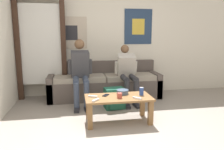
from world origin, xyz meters
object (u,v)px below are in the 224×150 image
(coffee_table, at_px, (118,102))
(person_seated_teen, at_px, (127,71))
(drink_can_blue, at_px, (141,91))
(game_controller_near_right, at_px, (137,98))
(couch, at_px, (105,85))
(backpack, at_px, (115,99))
(ceramic_bowl, at_px, (123,92))
(cell_phone, at_px, (106,95))
(person_seated_adult, at_px, (80,70))
(pillar_candle, at_px, (120,96))
(game_controller_near_left, at_px, (93,96))
(game_controller_far_center, at_px, (96,100))

(coffee_table, relative_size, person_seated_teen, 0.90)
(drink_can_blue, relative_size, game_controller_near_right, 0.93)
(couch, distance_m, backpack, 0.77)
(couch, distance_m, ceramic_bowl, 1.27)
(drink_can_blue, bearing_deg, cell_phone, 172.87)
(backpack, xyz_separation_m, ceramic_bowl, (0.04, -0.49, 0.26))
(person_seated_adult, relative_size, ceramic_bowl, 6.50)
(pillar_candle, distance_m, game_controller_near_right, 0.26)
(ceramic_bowl, xyz_separation_m, game_controller_near_left, (-0.48, -0.09, -0.03))
(ceramic_bowl, relative_size, game_controller_far_center, 1.47)
(drink_can_blue, bearing_deg, person_seated_adult, 132.40)
(game_controller_far_center, bearing_deg, couch, 77.55)
(pillar_candle, bearing_deg, game_controller_far_center, -167.15)
(ceramic_bowl, distance_m, game_controller_far_center, 0.55)
(backpack, relative_size, ceramic_bowl, 1.99)
(ceramic_bowl, xyz_separation_m, drink_can_blue, (0.28, -0.11, 0.02))
(coffee_table, height_order, ceramic_bowl, ceramic_bowl)
(person_seated_teen, bearing_deg, pillar_candle, -109.25)
(game_controller_far_center, bearing_deg, cell_phone, 54.33)
(person_seated_adult, height_order, ceramic_bowl, person_seated_adult)
(person_seated_teen, relative_size, drink_can_blue, 9.09)
(ceramic_bowl, bearing_deg, cell_phone, -171.40)
(couch, xyz_separation_m, backpack, (0.08, -0.76, -0.09))
(person_seated_teen, distance_m, drink_can_blue, 1.03)
(coffee_table, distance_m, backpack, 0.64)
(person_seated_teen, xyz_separation_m, cell_phone, (-0.57, -0.95, -0.21))
(coffee_table, height_order, game_controller_far_center, game_controller_far_center)
(drink_can_blue, xyz_separation_m, game_controller_far_center, (-0.74, -0.18, -0.05))
(drink_can_blue, bearing_deg, backpack, 117.86)
(pillar_candle, bearing_deg, game_controller_near_right, -18.61)
(game_controller_near_left, height_order, game_controller_near_right, same)
(person_seated_adult, height_order, backpack, person_seated_adult)
(ceramic_bowl, bearing_deg, game_controller_far_center, -147.23)
(couch, distance_m, person_seated_teen, 0.64)
(backpack, bearing_deg, pillar_candle, -94.40)
(person_seated_teen, height_order, ceramic_bowl, person_seated_teen)
(game_controller_near_left, height_order, cell_phone, game_controller_near_left)
(person_seated_teen, height_order, backpack, person_seated_teen)
(person_seated_adult, height_order, drink_can_blue, person_seated_adult)
(game_controller_far_center, xyz_separation_m, cell_phone, (0.18, 0.25, -0.01))
(coffee_table, bearing_deg, person_seated_adult, 117.83)
(ceramic_bowl, distance_m, pillar_candle, 0.23)
(couch, distance_m, pillar_candle, 1.47)
(game_controller_near_left, height_order, game_controller_far_center, same)
(couch, bearing_deg, game_controller_far_center, -102.45)
(person_seated_adult, bearing_deg, couch, 35.14)
(ceramic_bowl, xyz_separation_m, game_controller_far_center, (-0.46, -0.30, -0.03))
(person_seated_teen, distance_m, pillar_candle, 1.19)
(person_seated_teen, xyz_separation_m, backpack, (-0.34, -0.42, -0.43))
(couch, height_order, game_controller_near_left, couch)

